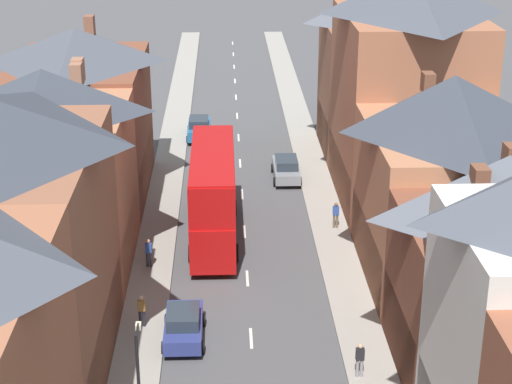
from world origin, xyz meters
TOP-DOWN VIEW (x-y plane):
  - pavement_left at (-5.10, 38.00)m, footprint 2.20×104.00m
  - pavement_right at (5.10, 38.00)m, footprint 2.20×104.00m
  - centre_line_dashes at (0.00, 36.00)m, footprint 0.14×97.80m
  - terrace_row_right at (10.19, 18.92)m, footprint 8.00×61.81m
  - double_decker_bus_lead at (-1.81, 29.09)m, footprint 2.74×10.80m
  - car_near_silver at (-3.10, 17.97)m, footprint 1.90×3.89m
  - car_parked_left_a at (-3.10, 47.95)m, footprint 1.90×4.30m
  - car_parked_right_a at (3.10, 38.67)m, footprint 1.90×4.38m
  - pedestrian_mid_left at (4.50, 14.52)m, footprint 0.36×0.22m
  - pedestrian_mid_right at (-5.10, 19.07)m, footprint 0.36×0.22m
  - pedestrian_far_left at (-5.26, 25.32)m, footprint 0.36×0.22m
  - pedestrian_far_right at (5.43, 30.05)m, footprint 0.36×0.22m

SIDE VIEW (x-z plane):
  - centre_line_dashes at x=0.00m, z-range 0.00..0.01m
  - pavement_left at x=-5.10m, z-range 0.00..0.14m
  - pavement_right at x=5.10m, z-range 0.00..0.14m
  - car_parked_right_a at x=3.10m, z-range 0.01..1.59m
  - car_near_silver at x=-3.10m, z-range 0.01..1.61m
  - car_parked_left_a at x=-3.10m, z-range 0.00..1.71m
  - pedestrian_mid_left at x=4.50m, z-range 0.23..1.84m
  - pedestrian_mid_right at x=-5.10m, z-range 0.23..1.84m
  - pedestrian_far_left at x=-5.26m, z-range 0.23..1.84m
  - pedestrian_far_right at x=5.43m, z-range 0.23..1.84m
  - double_decker_bus_lead at x=-1.81m, z-range 0.17..5.47m
  - terrace_row_right at x=10.19m, z-range -1.27..13.25m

